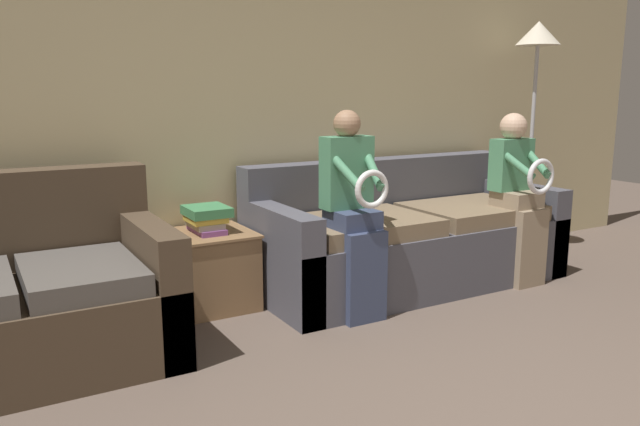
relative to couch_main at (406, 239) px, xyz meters
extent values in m
cube|color=#C6B789|center=(-1.03, 0.52, 0.96)|extent=(8.00, 0.06, 2.55)
cube|color=#4C4C56|center=(0.00, -0.04, -0.10)|extent=(2.24, 0.92, 0.44)
cube|color=#4C4C56|center=(0.00, 0.32, 0.34)|extent=(2.24, 0.20, 0.43)
cube|color=#4C4C56|center=(-1.04, -0.04, 0.01)|extent=(0.16, 0.92, 0.65)
cube|color=#4C4C56|center=(1.04, -0.04, 0.01)|extent=(0.16, 0.92, 0.65)
cube|color=#7A664C|center=(-0.48, -0.14, 0.18)|extent=(0.90, 0.68, 0.11)
cube|color=#7A664C|center=(0.48, -0.14, 0.18)|extent=(0.90, 0.68, 0.11)
cube|color=#473828|center=(-2.53, -0.17, -0.11)|extent=(1.48, 0.98, 0.41)
cube|color=#473828|center=(-2.53, 0.23, 0.36)|extent=(1.48, 0.20, 0.54)
cube|color=#473828|center=(-1.88, -0.17, 0.02)|extent=(0.16, 0.98, 0.68)
cube|color=#514C47|center=(-2.24, -0.27, 0.15)|extent=(0.54, 0.74, 0.11)
cube|color=#384260|center=(-0.70, -0.50, -0.04)|extent=(0.26, 0.10, 0.55)
cube|color=#384260|center=(-0.70, -0.36, 0.29)|extent=(0.26, 0.28, 0.11)
cube|color=#4C8E66|center=(-0.70, -0.29, 0.56)|extent=(0.31, 0.14, 0.44)
sphere|color=#A37A5B|center=(-0.70, -0.29, 0.85)|extent=(0.17, 0.17, 0.17)
torus|color=white|center=(-0.70, -0.56, 0.49)|extent=(0.23, 0.04, 0.23)
cylinder|color=#4C8E66|center=(-0.79, -0.43, 0.59)|extent=(0.12, 0.31, 0.24)
cylinder|color=#4C8E66|center=(-0.60, -0.43, 0.59)|extent=(0.12, 0.31, 0.24)
cube|color=gray|center=(0.70, -0.50, -0.04)|extent=(0.26, 0.10, 0.55)
cube|color=gray|center=(0.70, -0.36, 0.29)|extent=(0.26, 0.28, 0.11)
cube|color=#4C8E66|center=(0.70, -0.29, 0.53)|extent=(0.31, 0.14, 0.37)
sphere|color=#DBB293|center=(0.70, -0.29, 0.80)|extent=(0.19, 0.19, 0.19)
torus|color=silver|center=(0.70, -0.56, 0.47)|extent=(0.25, 0.04, 0.25)
cylinder|color=#4C8E66|center=(0.59, -0.43, 0.55)|extent=(0.11, 0.31, 0.21)
cylinder|color=#4C8E66|center=(0.80, -0.43, 0.55)|extent=(0.11, 0.31, 0.21)
cube|color=olive|center=(-1.42, 0.21, -0.07)|extent=(0.55, 0.51, 0.49)
cube|color=#9A724A|center=(-1.42, 0.21, 0.16)|extent=(0.57, 0.53, 0.02)
cube|color=#7A4284|center=(-1.41, 0.21, 0.19)|extent=(0.16, 0.31, 0.03)
cube|color=gray|center=(-1.42, 0.21, 0.22)|extent=(0.17, 0.27, 0.04)
cube|color=gold|center=(-1.42, 0.20, 0.26)|extent=(0.21, 0.25, 0.04)
cube|color=#3D8451|center=(-1.41, 0.21, 0.31)|extent=(0.25, 0.29, 0.06)
cylinder|color=#2D2B28|center=(1.38, 0.14, -0.31)|extent=(0.26, 0.26, 0.02)
cylinder|color=#B7B7BC|center=(1.38, 0.14, 0.55)|extent=(0.03, 0.03, 1.69)
cone|color=beige|center=(1.38, 0.14, 1.49)|extent=(0.35, 0.35, 0.19)
camera|label=1|loc=(-2.70, -3.45, 1.05)|focal=35.00mm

